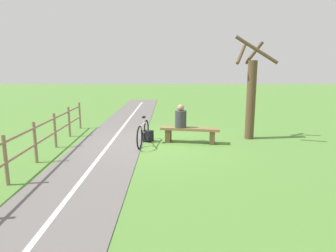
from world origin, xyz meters
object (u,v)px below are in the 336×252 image
Objects in this scene: bicycle at (143,133)px; tree_mid_field at (251,94)px; bench at (190,132)px; person_seated at (181,118)px; backpack at (148,136)px.

bicycle is 0.52× the size of tree_mid_field.
bench is 0.57× the size of tree_mid_field.
bicycle is at bearing 25.32° from person_seated.
backpack is at bearing 172.76° from bicycle.
bench is at bearing 180.00° from person_seated.
person_seated is at bearing -0.00° from bench.
tree_mid_field is at bearing -174.27° from backpack.
bench reaches higher than backpack.
person_seated is 2.53m from tree_mid_field.
bicycle reaches higher than bench.
bicycle is 4.41× the size of backpack.
tree_mid_field reaches higher than backpack.
bench is 1.51m from bicycle.
person_seated is 0.22× the size of tree_mid_field.
bench is 2.46m from tree_mid_field.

